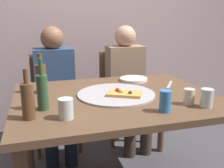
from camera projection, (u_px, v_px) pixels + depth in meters
back_wall at (79, 12)px, 2.87m from camera, size 6.00×0.10×2.60m
dining_table at (115, 107)px, 1.74m from camera, size 1.31×1.03×0.75m
pizza_tray at (116, 94)px, 1.73m from camera, size 0.52×0.52×0.01m
pizza_slice_last at (124, 93)px, 1.69m from camera, size 0.26×0.22×0.05m
wine_bottle at (28, 100)px, 1.31m from camera, size 0.07×0.07×0.26m
beer_bottle at (41, 78)px, 1.76m from camera, size 0.07×0.07×0.27m
water_bottle at (42, 91)px, 1.44m from camera, size 0.06×0.06×0.29m
tumbler_near at (189, 97)px, 1.54m from camera, size 0.07×0.07×0.10m
tumbler_far at (207, 98)px, 1.49m from camera, size 0.07×0.07×0.11m
wine_glass at (66, 109)px, 1.33m from camera, size 0.08×0.08×0.11m
soda_can at (165, 101)px, 1.42m from camera, size 0.07×0.07×0.12m
plate_stack at (134, 79)px, 2.11m from camera, size 0.22×0.22×0.02m
table_knife at (170, 85)px, 1.97m from camera, size 0.14×0.19×0.01m
chair_left at (55, 94)px, 2.54m from camera, size 0.44×0.44×0.90m
chair_right at (123, 89)px, 2.72m from camera, size 0.44×0.44×0.90m
guest_in_sweater at (56, 86)px, 2.36m from camera, size 0.36×0.56×1.17m
guest_in_beanie at (128, 80)px, 2.55m from camera, size 0.36×0.56×1.17m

